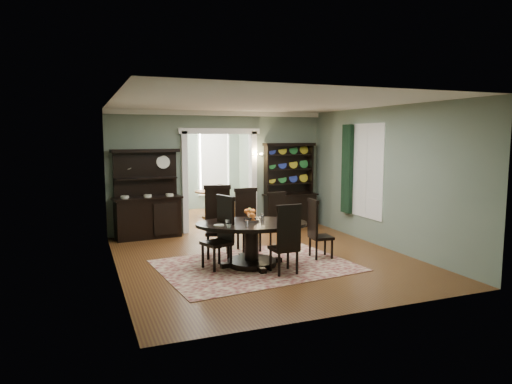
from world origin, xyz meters
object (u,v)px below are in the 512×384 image
dining_table (252,236)px  parlor_table (210,200)px  welsh_dresser (289,196)px  sideboard (147,207)px

dining_table → parlor_table: dining_table is taller
welsh_dresser → parlor_table: (-1.63, 1.97, -0.28)m
sideboard → welsh_dresser: 3.69m
sideboard → welsh_dresser: size_ratio=0.94×
parlor_table → sideboard: bearing=-136.3°
sideboard → welsh_dresser: welsh_dresser is taller
dining_table → welsh_dresser: (2.25, 3.11, 0.24)m
dining_table → sideboard: bearing=129.5°
sideboard → dining_table: bearing=-70.4°
dining_table → sideboard: size_ratio=1.11×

